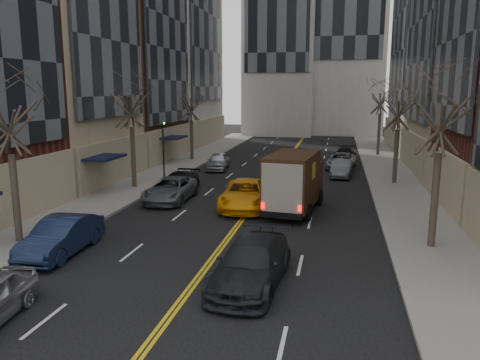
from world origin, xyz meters
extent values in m
cube|color=slate|center=(-9.00, 27.00, 0.07)|extent=(4.00, 66.00, 0.15)
cube|color=slate|center=(9.00, 27.00, 0.07)|extent=(4.00, 66.00, 0.15)
cube|color=#4C301E|center=(-15.50, 33.00, 12.00)|extent=(9.00, 12.00, 24.00)
cube|color=black|center=(-10.84, 33.00, 13.20)|extent=(0.20, 10.56, 19.20)
cube|color=black|center=(-10.00, 18.00, 2.40)|extent=(2.00, 3.00, 0.15)
cube|color=black|center=(-10.90, 18.00, 1.35)|extent=(0.20, 3.00, 2.50)
cube|color=black|center=(-10.00, 31.00, 2.40)|extent=(2.00, 3.00, 0.15)
cube|color=black|center=(-10.90, 31.00, 1.35)|extent=(0.20, 3.00, 2.50)
cylinder|color=#382D23|center=(-8.80, 8.00, 2.06)|extent=(0.30, 0.30, 3.83)
cylinder|color=#382D23|center=(-8.80, 20.00, 2.17)|extent=(0.30, 0.30, 4.05)
cylinder|color=#382D23|center=(-8.80, 33.00, 1.99)|extent=(0.30, 0.30, 3.69)
cylinder|color=#382D23|center=(8.80, 11.00, 2.13)|extent=(0.30, 0.30, 3.96)
cylinder|color=#382D23|center=(8.80, 25.00, 2.04)|extent=(0.30, 0.30, 3.78)
cylinder|color=#382D23|center=(8.80, 40.00, 2.22)|extent=(0.30, 0.30, 4.14)
cylinder|color=black|center=(-7.40, 22.00, 2.05)|extent=(0.12, 0.12, 3.80)
imported|color=black|center=(-7.40, 22.00, 4.40)|extent=(0.15, 0.18, 0.90)
sphere|color=#0CE526|center=(-7.25, 21.90, 4.35)|extent=(0.14, 0.14, 0.14)
cube|color=black|center=(2.48, 16.07, 0.52)|extent=(2.81, 6.25, 0.28)
cube|color=black|center=(2.75, 18.28, 1.46)|extent=(2.40, 1.87, 1.98)
cube|color=black|center=(2.41, 15.56, 1.89)|extent=(2.82, 4.87, 2.83)
cube|color=black|center=(2.11, 13.19, 0.52)|extent=(2.18, 0.44, 0.28)
cube|color=red|center=(1.17, 13.29, 0.94)|extent=(0.18, 0.08, 0.33)
cube|color=red|center=(3.05, 13.05, 0.94)|extent=(0.18, 0.08, 0.33)
cube|color=gold|center=(1.27, 15.75, 2.45)|extent=(0.14, 0.85, 0.85)
cube|color=gold|center=(3.56, 15.46, 2.45)|extent=(0.14, 0.85, 0.85)
cylinder|color=black|center=(1.62, 18.18, 0.45)|extent=(0.37, 0.93, 0.91)
cylinder|color=black|center=(3.83, 17.90, 0.45)|extent=(0.37, 0.93, 0.91)
cylinder|color=black|center=(1.17, 14.62, 0.45)|extent=(0.37, 0.93, 0.91)
cylinder|color=black|center=(3.38, 14.34, 0.45)|extent=(0.37, 0.93, 0.91)
imported|color=black|center=(1.97, 5.81, 0.77)|extent=(2.52, 5.45, 1.54)
cube|color=black|center=(1.97, 6.58, 1.40)|extent=(0.13, 0.04, 0.09)
cube|color=blue|center=(1.97, 6.55, 1.40)|extent=(0.10, 0.01, 0.06)
imported|color=orange|center=(-0.30, 16.33, 0.79)|extent=(3.07, 5.90, 1.59)
imported|color=black|center=(0.63, 16.80, 0.91)|extent=(0.67, 0.79, 1.82)
imported|color=#101932|center=(-6.23, 7.23, 0.76)|extent=(1.74, 4.66, 1.52)
imported|color=#53575B|center=(-5.10, 17.03, 0.71)|extent=(2.51, 5.18, 1.42)
imported|color=black|center=(-5.37, 19.23, 0.66)|extent=(1.96, 4.62, 1.33)
imported|color=#A1A4A8|center=(-5.10, 28.63, 0.71)|extent=(2.14, 4.31, 1.41)
imported|color=#54555C|center=(5.10, 27.37, 0.67)|extent=(1.72, 4.14, 1.33)
imported|color=#9EA1A6|center=(5.10, 31.30, 0.67)|extent=(2.72, 5.00, 1.33)
imported|color=black|center=(5.44, 35.04, 0.67)|extent=(2.32, 4.81, 1.35)
camera|label=1|loc=(4.73, -9.26, 6.69)|focal=35.00mm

